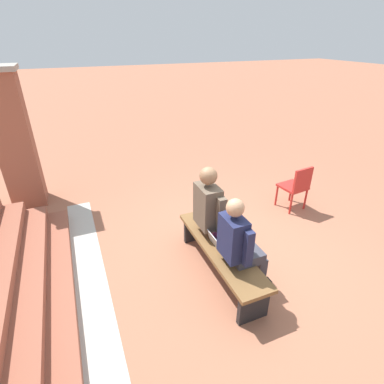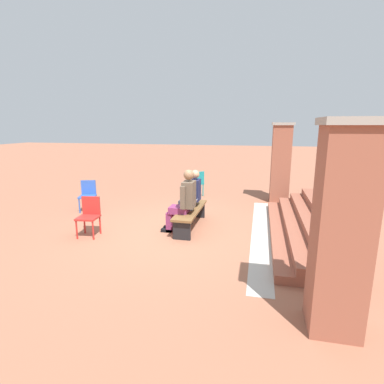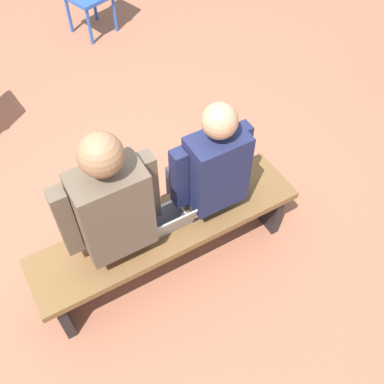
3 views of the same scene
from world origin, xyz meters
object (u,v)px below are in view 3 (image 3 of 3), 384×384
Objects in this scene: bench at (167,233)px; laptop at (166,222)px; person_adult at (108,210)px; person_student at (207,172)px.

laptop reaches higher than bench.
person_adult is 4.43× the size of laptop.
laptop is (0.01, 0.01, 0.15)m from bench.
bench is 1.27× the size of person_adult.
bench is at bearing 11.12° from person_student.
person_adult reaches higher than bench.
person_student is at bearing 179.48° from person_adult.
person_adult is at bearing -0.52° from person_student.
bench is 0.52m from person_adult.
person_adult is 0.41m from laptop.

